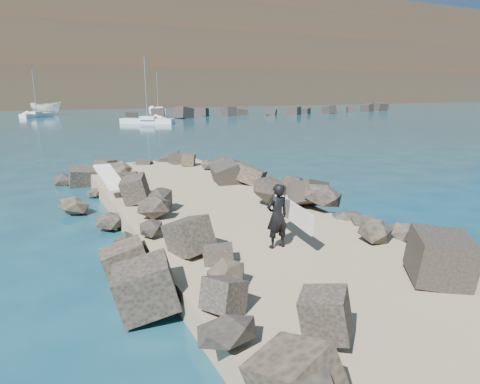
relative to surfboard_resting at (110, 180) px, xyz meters
The scene contains 14 objects.
ground 5.42m from the surfboard_resting, 58.76° to the right, with size 800.00×800.00×0.00m, color #0F384C.
jetty 7.15m from the surfboard_resting, 67.15° to the right, with size 6.00×26.00×0.60m, color #8C7759.
riprap_left 6.08m from the surfboard_resting, 91.32° to the right, with size 2.60×22.00×1.00m, color #272421.
riprap_right 8.30m from the surfboard_resting, 46.91° to the right, with size 2.60×22.00×1.00m, color black.
breakwater_secondary 63.02m from the surfboard_resting, 53.19° to the left, with size 52.00×4.00×1.20m, color black.
headland 156.69m from the surfboard_resting, 85.31° to the left, with size 360.00×140.00×32.00m, color #2D4919.
surfboard_resting is the anchor object (origin of this frame).
boat_imported 68.05m from the surfboard_resting, 89.52° to the left, with size 2.21×5.87×2.27m, color white.
surfer_with_board 8.30m from the surfboard_resting, 70.95° to the right, with size 0.87×1.99×1.61m.
sailboat_f 96.97m from the surfboard_resting, 69.20° to the left, with size 3.55×5.01×6.40m.
sailboat_c 41.67m from the surfboard_resting, 73.88° to the left, with size 6.64×5.52×8.59m.
sailboat_b 60.51m from the surfboard_resting, 91.12° to the left, with size 5.12×5.36×7.44m.
sailboat_d 73.42m from the surfboard_resting, 73.01° to the left, with size 1.74×6.59×7.93m.
headland_buildings 152.53m from the surfboard_resting, 82.45° to the left, with size 137.50×30.50×5.00m.
Camera 1 is at (-5.32, -11.83, 4.41)m, focal length 32.00 mm.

